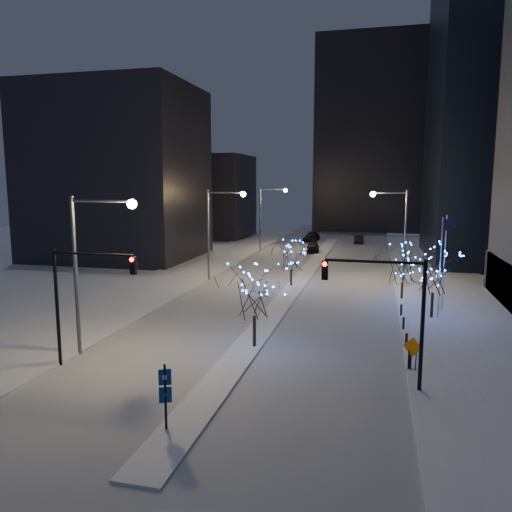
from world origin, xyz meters
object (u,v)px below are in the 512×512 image
(car_mid, at_px, (359,239))
(holiday_tree_median_far, at_px, (291,257))
(holiday_tree_plaza_near, at_px, (434,270))
(street_lamp_w_far, at_px, (267,210))
(wayfinding_sign, at_px, (165,391))
(holiday_tree_median_near, at_px, (254,293))
(street_lamp_east, at_px, (397,224))
(holiday_tree_plaza_far, at_px, (403,266))
(construction_sign, at_px, (413,350))
(street_lamp_w_mid, at_px, (217,222))
(street_lamp_w_near, at_px, (90,254))
(car_far, at_px, (312,237))
(car_near, at_px, (313,247))
(traffic_signal_east, at_px, (392,302))
(traffic_signal_west, at_px, (80,289))

(car_mid, distance_m, holiday_tree_median_far, 39.96)
(holiday_tree_plaza_near, bearing_deg, street_lamp_w_far, 120.78)
(car_mid, relative_size, wayfinding_sign, 1.41)
(holiday_tree_median_near, relative_size, wayfinding_sign, 1.75)
(holiday_tree_plaza_near, xyz_separation_m, wayfinding_sign, (-13.09, -21.93, -2.03))
(street_lamp_w_far, xyz_separation_m, holiday_tree_median_near, (9.44, -46.24, -2.77))
(street_lamp_east, distance_m, holiday_tree_plaza_near, 14.48)
(holiday_tree_median_near, distance_m, holiday_tree_plaza_far, 19.18)
(holiday_tree_median_near, xyz_separation_m, holiday_tree_plaza_far, (10.00, 16.36, -0.49))
(wayfinding_sign, bearing_deg, holiday_tree_median_far, 66.51)
(construction_sign, bearing_deg, car_mid, 116.43)
(street_lamp_w_mid, relative_size, street_lamp_east, 1.00)
(street_lamp_east, distance_m, holiday_tree_median_near, 26.21)
(street_lamp_w_far, bearing_deg, wayfinding_sign, -81.78)
(street_lamp_w_near, bearing_deg, street_lamp_east, 55.81)
(street_lamp_w_far, distance_m, car_far, 16.30)
(street_lamp_w_near, height_order, street_lamp_w_far, same)
(holiday_tree_median_far, height_order, holiday_tree_plaza_far, holiday_tree_plaza_far)
(car_near, xyz_separation_m, car_far, (-2.14, 14.82, -0.01))
(street_lamp_w_near, distance_m, car_far, 64.79)
(car_far, bearing_deg, car_near, -75.47)
(car_near, xyz_separation_m, holiday_tree_median_near, (2.00, -45.75, 2.91))
(traffic_signal_east, relative_size, car_near, 1.46)
(car_far, distance_m, wayfinding_sign, 72.38)
(street_lamp_w_near, height_order, traffic_signal_west, street_lamp_w_near)
(traffic_signal_east, bearing_deg, traffic_signal_west, -176.71)
(holiday_tree_median_near, bearing_deg, car_mid, 85.65)
(street_lamp_w_near, relative_size, street_lamp_east, 1.00)
(traffic_signal_east, height_order, wayfinding_sign, traffic_signal_east)
(street_lamp_w_far, bearing_deg, holiday_tree_median_far, -72.26)
(traffic_signal_west, distance_m, wayfinding_sign, 10.29)
(car_mid, distance_m, wayfinding_sign, 71.20)
(traffic_signal_east, height_order, holiday_tree_plaza_near, traffic_signal_east)
(car_mid, distance_m, holiday_tree_plaza_far, 43.31)
(holiday_tree_plaza_far, height_order, wayfinding_sign, holiday_tree_plaza_far)
(street_lamp_w_near, distance_m, holiday_tree_median_far, 25.19)
(holiday_tree_median_far, distance_m, construction_sign, 24.23)
(traffic_signal_east, relative_size, holiday_tree_plaza_near, 1.11)
(car_mid, xyz_separation_m, car_far, (-8.65, 1.33, 0.08))
(car_mid, distance_m, holiday_tree_median_near, 59.48)
(street_lamp_w_mid, bearing_deg, car_far, 82.33)
(street_lamp_w_mid, bearing_deg, street_lamp_w_far, 90.00)
(traffic_signal_west, relative_size, holiday_tree_median_near, 1.29)
(traffic_signal_east, bearing_deg, construction_sign, 64.58)
(street_lamp_east, relative_size, holiday_tree_median_near, 1.84)
(wayfinding_sign, bearing_deg, traffic_signal_east, 12.98)
(holiday_tree_plaza_near, bearing_deg, street_lamp_east, 99.88)
(street_lamp_w_far, relative_size, construction_sign, 5.18)
(car_far, bearing_deg, construction_sign, -71.12)
(holiday_tree_median_far, bearing_deg, street_lamp_w_mid, 169.87)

